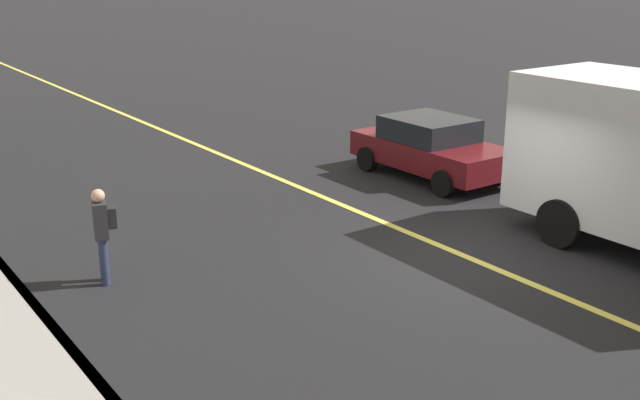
{
  "coord_description": "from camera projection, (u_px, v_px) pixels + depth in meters",
  "views": [
    {
      "loc": [
        -8.68,
        9.46,
        5.07
      ],
      "look_at": [
        -1.06,
        4.01,
        2.1
      ],
      "focal_mm": 43.01,
      "sensor_mm": 36.0,
      "label": 1
    }
  ],
  "objects": [
    {
      "name": "curb_edge",
      "position": [
        87.0,
        372.0,
        9.67
      ],
      "size": [
        80.0,
        0.16,
        0.15
      ],
      "primitive_type": "cube",
      "color": "slate",
      "rests_on": "ground"
    },
    {
      "name": "ground",
      "position": [
        470.0,
        259.0,
        13.51
      ],
      "size": [
        200.0,
        200.0,
        0.0
      ],
      "primitive_type": "plane",
      "color": "black"
    },
    {
      "name": "car_maroon",
      "position": [
        431.0,
        147.0,
        18.35
      ],
      "size": [
        4.05,
        2.0,
        1.43
      ],
      "color": "#591116",
      "rests_on": "ground"
    },
    {
      "name": "traffic_light_mast",
      "position": [
        67.0,
        12.0,
        12.32
      ],
      "size": [
        0.28,
        4.84,
        6.14
      ],
      "color": "#1E3823",
      "rests_on": "ground"
    },
    {
      "name": "lane_stripe_center",
      "position": [
        470.0,
        258.0,
        13.51
      ],
      "size": [
        80.0,
        0.16,
        0.01
      ],
      "primitive_type": "cube",
      "color": "#D8CC4C",
      "rests_on": "ground"
    },
    {
      "name": "pedestrian_with_backpack",
      "position": [
        103.0,
        229.0,
        12.25
      ],
      "size": [
        0.43,
        0.44,
        1.59
      ],
      "color": "#262D4C",
      "rests_on": "ground"
    }
  ]
}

